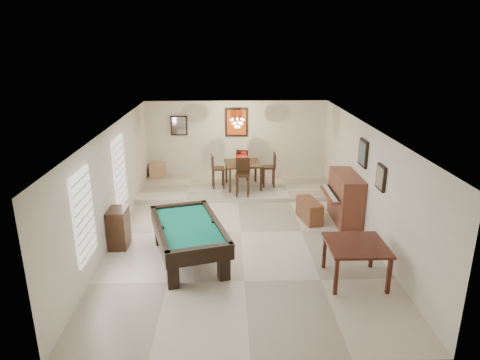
{
  "coord_description": "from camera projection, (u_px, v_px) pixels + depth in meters",
  "views": [
    {
      "loc": [
        -0.31,
        -9.56,
        4.48
      ],
      "look_at": [
        0.0,
        0.6,
        1.15
      ],
      "focal_mm": 32.0,
      "sensor_mm": 36.0,
      "label": 1
    }
  ],
  "objects": [
    {
      "name": "wall_back",
      "position": [
        236.0,
        140.0,
        14.36
      ],
      "size": [
        6.0,
        0.04,
        2.6
      ],
      "primitive_type": "cube",
      "color": "silver",
      "rests_on": "ground_plane"
    },
    {
      "name": "wall_right",
      "position": [
        367.0,
        181.0,
        10.17
      ],
      "size": [
        0.04,
        9.0,
        2.6
      ],
      "primitive_type": "cube",
      "color": "silver",
      "rests_on": "ground_plane"
    },
    {
      "name": "flower_vase",
      "position": [
        243.0,
        155.0,
        13.07
      ],
      "size": [
        0.14,
        0.14,
        0.24
      ],
      "primitive_type": null,
      "rotation": [
        0.0,
        0.0,
        0.05
      ],
      "color": "#A4110E",
      "rests_on": "dining_table"
    },
    {
      "name": "piano_bench",
      "position": [
        309.0,
        210.0,
        11.1
      ],
      "size": [
        0.57,
        1.04,
        0.55
      ],
      "primitive_type": "cube",
      "rotation": [
        0.0,
        0.0,
        0.2
      ],
      "color": "brown",
      "rests_on": "ground_plane"
    },
    {
      "name": "right_picture_upper",
      "position": [
        363.0,
        153.0,
        10.27
      ],
      "size": [
        0.06,
        0.55,
        0.65
      ],
      "primitive_type": "cube",
      "color": "slate",
      "rests_on": "wall_right"
    },
    {
      "name": "back_painting",
      "position": [
        236.0,
        122.0,
        14.13
      ],
      "size": [
        0.75,
        0.06,
        0.95
      ],
      "primitive_type": "cube",
      "color": "#D84C14",
      "rests_on": "wall_back"
    },
    {
      "name": "ground_plane",
      "position": [
        241.0,
        232.0,
        10.49
      ],
      "size": [
        6.0,
        9.0,
        0.02
      ],
      "primitive_type": "cube",
      "color": "beige"
    },
    {
      "name": "dining_chair_north",
      "position": [
        242.0,
        164.0,
        13.96
      ],
      "size": [
        0.42,
        0.42,
        1.03
      ],
      "primitive_type": null,
      "rotation": [
        0.0,
        0.0,
        3.04
      ],
      "color": "black",
      "rests_on": "dining_step"
    },
    {
      "name": "back_mirror",
      "position": [
        179.0,
        126.0,
        14.11
      ],
      "size": [
        0.55,
        0.06,
        0.65
      ],
      "primitive_type": "cube",
      "color": "white",
      "rests_on": "wall_back"
    },
    {
      "name": "pool_table",
      "position": [
        189.0,
        243.0,
        9.05
      ],
      "size": [
        1.9,
        2.66,
        0.8
      ],
      "primitive_type": null,
      "rotation": [
        0.0,
        0.0,
        0.27
      ],
      "color": "black",
      "rests_on": "ground_plane"
    },
    {
      "name": "dining_step",
      "position": [
        237.0,
        187.0,
        13.56
      ],
      "size": [
        6.0,
        2.5,
        0.12
      ],
      "primitive_type": "cube",
      "color": "beige",
      "rests_on": "ground_plane"
    },
    {
      "name": "ceiling",
      "position": [
        241.0,
        127.0,
        9.68
      ],
      "size": [
        6.0,
        9.0,
        0.04
      ],
      "primitive_type": "cube",
      "color": "white",
      "rests_on": "wall_back"
    },
    {
      "name": "corner_bench",
      "position": [
        158.0,
        170.0,
        14.29
      ],
      "size": [
        0.46,
        0.55,
        0.46
      ],
      "primitive_type": "cube",
      "rotation": [
        0.0,
        0.0,
        -0.11
      ],
      "color": "tan",
      "rests_on": "dining_step"
    },
    {
      "name": "window_left_front",
      "position": [
        84.0,
        216.0,
        7.88
      ],
      "size": [
        0.06,
        1.0,
        1.7
      ],
      "primitive_type": "cube",
      "color": "white",
      "rests_on": "wall_left"
    },
    {
      "name": "dining_chair_south",
      "position": [
        243.0,
        178.0,
        12.46
      ],
      "size": [
        0.44,
        0.44,
        1.1
      ],
      "primitive_type": null,
      "rotation": [
        0.0,
        0.0,
        -0.09
      ],
      "color": "black",
      "rests_on": "dining_step"
    },
    {
      "name": "upright_piano",
      "position": [
        340.0,
        198.0,
        10.94
      ],
      "size": [
        0.85,
        1.52,
        1.27
      ],
      "primitive_type": null,
      "color": "brown",
      "rests_on": "ground_plane"
    },
    {
      "name": "wall_front",
      "position": [
        251.0,
        286.0,
        5.81
      ],
      "size": [
        6.0,
        0.04,
        2.6
      ],
      "primitive_type": "cube",
      "color": "silver",
      "rests_on": "ground_plane"
    },
    {
      "name": "square_table",
      "position": [
        355.0,
        262.0,
        8.29
      ],
      "size": [
        1.13,
        1.13,
        0.78
      ],
      "primitive_type": null,
      "rotation": [
        0.0,
        0.0,
        0.0
      ],
      "color": "#38150E",
      "rests_on": "ground_plane"
    },
    {
      "name": "dining_chair_west",
      "position": [
        218.0,
        171.0,
        13.17
      ],
      "size": [
        0.44,
        0.44,
        1.05
      ],
      "primitive_type": null,
      "rotation": [
        0.0,
        0.0,
        1.7
      ],
      "color": "black",
      "rests_on": "dining_step"
    },
    {
      "name": "apothecary_chest",
      "position": [
        119.0,
        228.0,
        9.64
      ],
      "size": [
        0.4,
        0.6,
        0.9
      ],
      "primitive_type": "cube",
      "color": "black",
      "rests_on": "ground_plane"
    },
    {
      "name": "wall_left",
      "position": [
        113.0,
        183.0,
        10.0
      ],
      "size": [
        0.04,
        9.0,
        2.6
      ],
      "primitive_type": "cube",
      "color": "silver",
      "rests_on": "ground_plane"
    },
    {
      "name": "right_picture_lower",
      "position": [
        381.0,
        178.0,
        9.09
      ],
      "size": [
        0.06,
        0.45,
        0.55
      ],
      "primitive_type": "cube",
      "color": "gray",
      "rests_on": "wall_right"
    },
    {
      "name": "dining_table",
      "position": [
        243.0,
        173.0,
        13.25
      ],
      "size": [
        1.2,
        1.2,
        0.9
      ],
      "primitive_type": null,
      "rotation": [
        0.0,
        0.0,
        0.12
      ],
      "color": "black",
      "rests_on": "dining_step"
    },
    {
      "name": "dining_chair_east",
      "position": [
        269.0,
        170.0,
        13.29
      ],
      "size": [
        0.4,
        0.4,
        1.06
      ],
      "primitive_type": null,
      "rotation": [
        0.0,
        0.0,
        -1.58
      ],
      "color": "black",
      "rests_on": "dining_step"
    },
    {
      "name": "window_left_rear",
      "position": [
        120.0,
        172.0,
        10.54
      ],
      "size": [
        0.06,
        1.0,
        1.7
      ],
      "primitive_type": "cube",
      "color": "white",
      "rests_on": "wall_left"
    },
    {
      "name": "chandelier",
      "position": [
        237.0,
        120.0,
        12.84
      ],
      "size": [
        0.44,
        0.44,
        0.6
      ],
      "primitive_type": null,
      "color": "#FFE5B2",
      "rests_on": "ceiling"
    }
  ]
}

